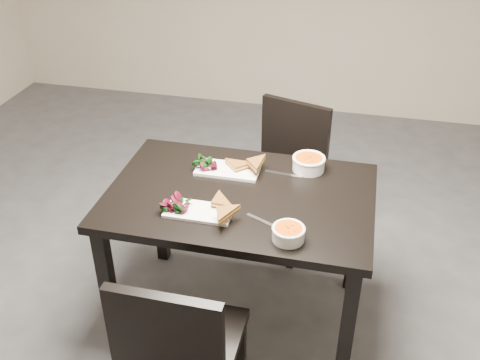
{
  "coord_description": "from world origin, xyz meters",
  "views": [
    {
      "loc": [
        0.72,
        -2.13,
        2.12
      ],
      "look_at": [
        0.25,
        -0.11,
        0.82
      ],
      "focal_mm": 41.26,
      "sensor_mm": 36.0,
      "label": 1
    }
  ],
  "objects_px": {
    "soup_bowl_near": "(288,233)",
    "plate_far": "(228,170)",
    "chair_near": "(179,347)",
    "table": "(240,211)",
    "chair_far": "(285,167)",
    "plate_near": "(199,212)",
    "soup_bowl_far": "(309,163)"
  },
  "relations": [
    {
      "from": "soup_bowl_near",
      "to": "chair_near",
      "type": "bearing_deg",
      "value": -130.45
    },
    {
      "from": "soup_bowl_near",
      "to": "soup_bowl_far",
      "type": "distance_m",
      "value": 0.56
    },
    {
      "from": "table",
      "to": "plate_near",
      "type": "bearing_deg",
      "value": -125.64
    },
    {
      "from": "plate_far",
      "to": "soup_bowl_far",
      "type": "xyz_separation_m",
      "value": [
        0.38,
        0.1,
        0.03
      ]
    },
    {
      "from": "chair_far",
      "to": "plate_far",
      "type": "height_order",
      "value": "chair_far"
    },
    {
      "from": "chair_far",
      "to": "soup_bowl_near",
      "type": "bearing_deg",
      "value": -63.64
    },
    {
      "from": "chair_far",
      "to": "soup_bowl_near",
      "type": "xyz_separation_m",
      "value": [
        0.16,
        -1.01,
        0.3
      ]
    },
    {
      "from": "plate_near",
      "to": "chair_far",
      "type": "bearing_deg",
      "value": 75.38
    },
    {
      "from": "chair_near",
      "to": "soup_bowl_far",
      "type": "distance_m",
      "value": 1.07
    },
    {
      "from": "table",
      "to": "soup_bowl_near",
      "type": "distance_m",
      "value": 0.41
    },
    {
      "from": "chair_far",
      "to": "chair_near",
      "type": "bearing_deg",
      "value": -80.03
    },
    {
      "from": "chair_far",
      "to": "soup_bowl_far",
      "type": "xyz_separation_m",
      "value": [
        0.17,
        -0.45,
        0.31
      ]
    },
    {
      "from": "plate_near",
      "to": "soup_bowl_near",
      "type": "height_order",
      "value": "soup_bowl_near"
    },
    {
      "from": "table",
      "to": "plate_near",
      "type": "relative_size",
      "value": 4.17
    },
    {
      "from": "plate_far",
      "to": "soup_bowl_far",
      "type": "relative_size",
      "value": 1.9
    },
    {
      "from": "chair_near",
      "to": "table",
      "type": "bearing_deg",
      "value": 84.0
    },
    {
      "from": "chair_near",
      "to": "soup_bowl_far",
      "type": "bearing_deg",
      "value": 70.32
    },
    {
      "from": "chair_far",
      "to": "plate_near",
      "type": "xyz_separation_m",
      "value": [
        -0.24,
        -0.91,
        0.27
      ]
    },
    {
      "from": "plate_far",
      "to": "chair_near",
      "type": "bearing_deg",
      "value": -88.49
    },
    {
      "from": "chair_near",
      "to": "soup_bowl_near",
      "type": "xyz_separation_m",
      "value": [
        0.34,
        0.4,
        0.3
      ]
    },
    {
      "from": "soup_bowl_near",
      "to": "plate_far",
      "type": "bearing_deg",
      "value": 128.58
    },
    {
      "from": "chair_far",
      "to": "soup_bowl_far",
      "type": "relative_size",
      "value": 5.33
    },
    {
      "from": "table",
      "to": "chair_near",
      "type": "relative_size",
      "value": 1.41
    },
    {
      "from": "plate_near",
      "to": "soup_bowl_far",
      "type": "height_order",
      "value": "soup_bowl_far"
    },
    {
      "from": "soup_bowl_far",
      "to": "chair_far",
      "type": "bearing_deg",
      "value": 111.06
    },
    {
      "from": "soup_bowl_far",
      "to": "soup_bowl_near",
      "type": "bearing_deg",
      "value": -91.13
    },
    {
      "from": "chair_near",
      "to": "plate_near",
      "type": "bearing_deg",
      "value": 97.17
    },
    {
      "from": "table",
      "to": "soup_bowl_near",
      "type": "relative_size",
      "value": 8.91
    },
    {
      "from": "plate_far",
      "to": "soup_bowl_far",
      "type": "height_order",
      "value": "soup_bowl_far"
    },
    {
      "from": "chair_far",
      "to": "plate_near",
      "type": "distance_m",
      "value": 0.98
    },
    {
      "from": "chair_far",
      "to": "table",
      "type": "bearing_deg",
      "value": -80.78
    },
    {
      "from": "soup_bowl_near",
      "to": "plate_far",
      "type": "height_order",
      "value": "soup_bowl_near"
    }
  ]
}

